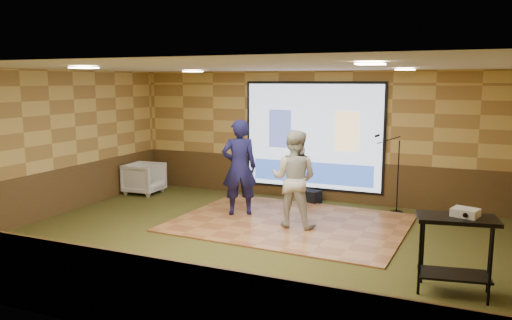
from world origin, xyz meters
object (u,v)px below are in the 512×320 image
at_px(projector_screen, 313,137).
at_px(player_right, 294,179).
at_px(dance_floor, 290,223).
at_px(player_left, 239,167).
at_px(mic_stand, 395,189).
at_px(banquet_chair, 144,178).
at_px(duffel_bag, 310,196).
at_px(av_table, 456,239).
at_px(projector, 465,212).

bearing_deg(projector_screen, player_right, -81.31).
xyz_separation_m(dance_floor, player_left, (-1.16, 0.14, 1.00)).
bearing_deg(mic_stand, projector_screen, -172.07).
bearing_deg(banquet_chair, projector_screen, -77.96).
relative_size(banquet_chair, duffel_bag, 1.82).
bearing_deg(dance_floor, mic_stand, 44.22).
bearing_deg(duffel_bag, av_table, -51.40).
distance_m(projector_screen, player_right, 2.42).
height_order(player_right, banquet_chair, player_right).
bearing_deg(dance_floor, projector_screen, 95.50).
xyz_separation_m(av_table, duffel_bag, (-3.21, 4.02, -0.60)).
bearing_deg(projector_screen, mic_stand, -11.71).
height_order(projector_screen, mic_stand, projector_screen).
bearing_deg(projector_screen, duffel_bag, -79.15).
bearing_deg(banquet_chair, mic_stand, -86.44).
height_order(player_right, duffel_bag, player_right).
relative_size(player_right, banquet_chair, 2.18).
height_order(dance_floor, banquet_chair, banquet_chair).
height_order(projector_screen, projector, projector_screen).
xyz_separation_m(mic_stand, banquet_chair, (-5.95, -0.64, -0.11)).
relative_size(dance_floor, av_table, 4.19).
distance_m(player_right, duffel_bag, 2.20).
xyz_separation_m(projector_screen, player_right, (0.36, -2.34, -0.52)).
xyz_separation_m(player_right, duffel_bag, (-0.30, 2.02, -0.81)).
height_order(projector, mic_stand, mic_stand).
xyz_separation_m(dance_floor, mic_stand, (1.75, 1.70, 0.48)).
bearing_deg(player_left, banquet_chair, -47.63).
relative_size(av_table, banquet_chair, 1.24).
bearing_deg(av_table, projector, 30.94).
height_order(projector_screen, banquet_chair, projector_screen).
bearing_deg(av_table, mic_stand, 108.55).
bearing_deg(dance_floor, player_left, 173.10).
height_order(player_left, duffel_bag, player_left).
xyz_separation_m(projector_screen, mic_stand, (1.95, -0.40, -0.98)).
distance_m(av_table, mic_stand, 4.15).
distance_m(player_right, banquet_chair, 4.58).
height_order(av_table, banquet_chair, av_table).
bearing_deg(banquet_chair, player_left, -109.39).
relative_size(dance_floor, duffel_bag, 9.45).
relative_size(projector, mic_stand, 0.19).
xyz_separation_m(projector, banquet_chair, (-7.36, 3.24, -0.71)).
bearing_deg(projector_screen, projector, -51.89).
height_order(projector_screen, player_right, projector_screen).
relative_size(dance_floor, projector, 13.88).
xyz_separation_m(player_right, projector, (3.00, -1.94, 0.14)).
height_order(dance_floor, player_right, player_right).
xyz_separation_m(mic_stand, duffel_bag, (-1.89, 0.09, -0.35)).
xyz_separation_m(av_table, banquet_chair, (-7.27, 3.29, -0.36)).
height_order(projector_screen, dance_floor, projector_screen).
distance_m(projector, banquet_chair, 8.07).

